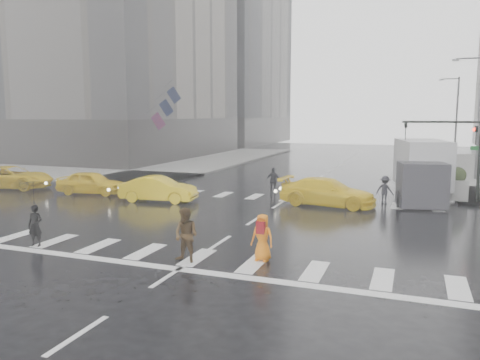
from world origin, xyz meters
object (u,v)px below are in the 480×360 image
at_px(taxi_front, 91,183).
at_px(taxi_mid, 158,189).
at_px(pedestrian_orange, 262,237).
at_px(pedestrian_brown, 186,235).
at_px(box_truck, 422,169).
at_px(traffic_signal_pole, 460,144).

distance_m(taxi_front, taxi_mid, 5.19).
relative_size(pedestrian_orange, taxi_front, 0.38).
bearing_deg(pedestrian_orange, taxi_mid, 142.04).
height_order(taxi_front, taxi_mid, taxi_front).
height_order(pedestrian_orange, taxi_mid, pedestrian_orange).
xyz_separation_m(pedestrian_brown, box_truck, (7.28, 14.51, 0.90)).
xyz_separation_m(taxi_front, taxi_mid, (5.13, -0.78, -0.00)).
xyz_separation_m(pedestrian_brown, pedestrian_orange, (2.28, 0.99, -0.10)).
relative_size(pedestrian_orange, taxi_mid, 0.37).
height_order(traffic_signal_pole, taxi_front, traffic_signal_pole).
height_order(pedestrian_brown, taxi_mid, pedestrian_brown).
xyz_separation_m(traffic_signal_pole, box_truck, (-1.85, -0.05, -1.43)).
distance_m(traffic_signal_pole, pedestrian_orange, 15.39).
relative_size(traffic_signal_pole, taxi_mid, 1.06).
bearing_deg(taxi_front, pedestrian_brown, -138.90).
height_order(pedestrian_brown, box_truck, box_truck).
bearing_deg(taxi_mid, box_truck, -77.21).
relative_size(traffic_signal_pole, taxi_front, 1.09).
bearing_deg(pedestrian_orange, pedestrian_brown, -151.12).
relative_size(traffic_signal_pole, pedestrian_brown, 2.53).
bearing_deg(taxi_mid, pedestrian_brown, -153.78).
xyz_separation_m(traffic_signal_pole, pedestrian_brown, (-9.13, -14.55, -2.33)).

